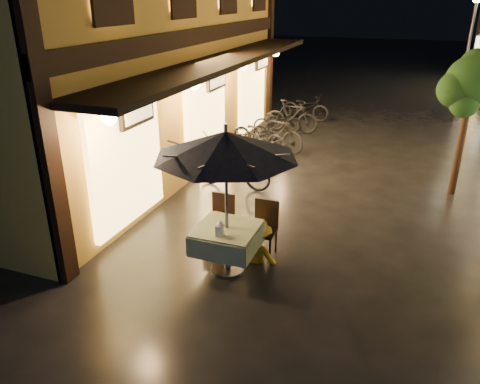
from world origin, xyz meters
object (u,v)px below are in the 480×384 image
at_px(patio_umbrella, 226,144).
at_px(bicycle_0, 234,168).
at_px(cafe_table, 227,238).
at_px(person_yellow, 257,222).
at_px(table_lantern, 220,227).
at_px(person_orange, 214,212).

relative_size(patio_umbrella, bicycle_0, 1.35).
bearing_deg(bicycle_0, cafe_table, -158.63).
bearing_deg(cafe_table, person_yellow, 55.62).
relative_size(table_lantern, person_orange, 0.17).
height_order(cafe_table, patio_umbrella, patio_umbrella).
bearing_deg(cafe_table, person_orange, 129.65).
bearing_deg(patio_umbrella, bicycle_0, 109.37).
bearing_deg(person_yellow, patio_umbrella, 56.07).
bearing_deg(person_orange, bicycle_0, -80.71).
bearing_deg(person_yellow, table_lantern, 66.85).
bearing_deg(bicycle_0, patio_umbrella, -158.63).
bearing_deg(cafe_table, patio_umbrella, 14.04).
bearing_deg(patio_umbrella, person_yellow, 55.62).
distance_m(person_orange, person_yellow, 0.79).
xyz_separation_m(table_lantern, person_yellow, (0.34, 0.79, -0.21)).
xyz_separation_m(person_orange, bicycle_0, (-0.74, 2.83, -0.26)).
bearing_deg(person_orange, cafe_table, 124.34).
bearing_deg(bicycle_0, person_orange, -163.40).
height_order(person_orange, person_yellow, person_orange).
distance_m(table_lantern, person_yellow, 0.88).
xyz_separation_m(cafe_table, patio_umbrella, (0.00, 0.00, 1.56)).
relative_size(cafe_table, bicycle_0, 0.54).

